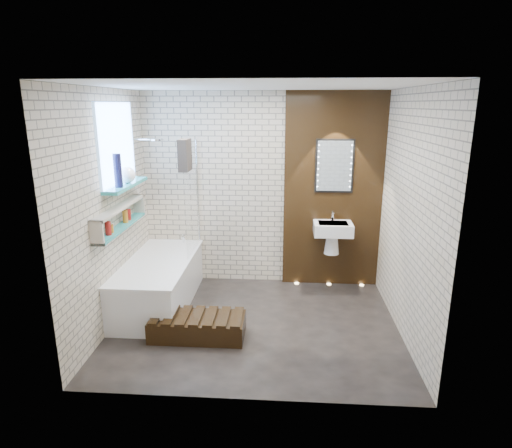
# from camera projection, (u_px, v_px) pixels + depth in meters

# --- Properties ---
(ground) EXTENTS (3.20, 3.20, 0.00)m
(ground) POSITION_uv_depth(u_px,v_px,m) (255.00, 324.00, 4.93)
(ground) COLOR black
(ground) RESTS_ON ground
(room_shell) EXTENTS (3.24, 3.20, 2.60)m
(room_shell) POSITION_uv_depth(u_px,v_px,m) (255.00, 214.00, 4.58)
(room_shell) COLOR #BCAF95
(room_shell) RESTS_ON ground
(walnut_panel) EXTENTS (1.30, 0.06, 2.60)m
(walnut_panel) POSITION_uv_depth(u_px,v_px,m) (333.00, 192.00, 5.74)
(walnut_panel) COLOR black
(walnut_panel) RESTS_ON ground
(clerestory_window) EXTENTS (0.18, 1.00, 0.94)m
(clerestory_window) POSITION_uv_depth(u_px,v_px,m) (118.00, 153.00, 4.86)
(clerestory_window) COLOR #7FADE0
(clerestory_window) RESTS_ON room_shell
(display_niche) EXTENTS (0.14, 1.30, 0.26)m
(display_niche) POSITION_uv_depth(u_px,v_px,m) (120.00, 217.00, 4.85)
(display_niche) COLOR teal
(display_niche) RESTS_ON room_shell
(bathtub) EXTENTS (0.79, 1.74, 0.70)m
(bathtub) POSITION_uv_depth(u_px,v_px,m) (159.00, 282.00, 5.36)
(bathtub) COLOR white
(bathtub) RESTS_ON ground
(bath_screen) EXTENTS (0.01, 0.78, 1.40)m
(bath_screen) POSITION_uv_depth(u_px,v_px,m) (192.00, 197.00, 5.50)
(bath_screen) COLOR white
(bath_screen) RESTS_ON bathtub
(towel) EXTENTS (0.11, 0.29, 0.37)m
(towel) POSITION_uv_depth(u_px,v_px,m) (185.00, 155.00, 5.07)
(towel) COLOR black
(towel) RESTS_ON bath_screen
(shower_head) EXTENTS (0.18, 0.18, 0.02)m
(shower_head) POSITION_uv_depth(u_px,v_px,m) (157.00, 140.00, 5.39)
(shower_head) COLOR silver
(shower_head) RESTS_ON room_shell
(washbasin) EXTENTS (0.50, 0.36, 0.58)m
(washbasin) POSITION_uv_depth(u_px,v_px,m) (333.00, 233.00, 5.69)
(washbasin) COLOR white
(washbasin) RESTS_ON walnut_panel
(led_mirror) EXTENTS (0.50, 0.02, 0.70)m
(led_mirror) POSITION_uv_depth(u_px,v_px,m) (334.00, 166.00, 5.61)
(led_mirror) COLOR black
(led_mirror) RESTS_ON walnut_panel
(walnut_step) EXTENTS (1.01, 0.45, 0.22)m
(walnut_step) POSITION_uv_depth(u_px,v_px,m) (198.00, 327.00, 4.65)
(walnut_step) COLOR black
(walnut_step) RESTS_ON ground
(niche_bottles) EXTENTS (0.06, 0.67, 0.15)m
(niche_bottles) POSITION_uv_depth(u_px,v_px,m) (119.00, 221.00, 4.81)
(niche_bottles) COLOR #AE661A
(niche_bottles) RESTS_ON display_niche
(sill_vases) EXTENTS (0.19, 0.40, 0.37)m
(sill_vases) POSITION_uv_depth(u_px,v_px,m) (125.00, 174.00, 4.90)
(sill_vases) COLOR #131434
(sill_vases) RESTS_ON clerestory_window
(floor_uplights) EXTENTS (0.96, 0.06, 0.01)m
(floor_uplights) POSITION_uv_depth(u_px,v_px,m) (329.00, 284.00, 6.02)
(floor_uplights) COLOR #FFD899
(floor_uplights) RESTS_ON ground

